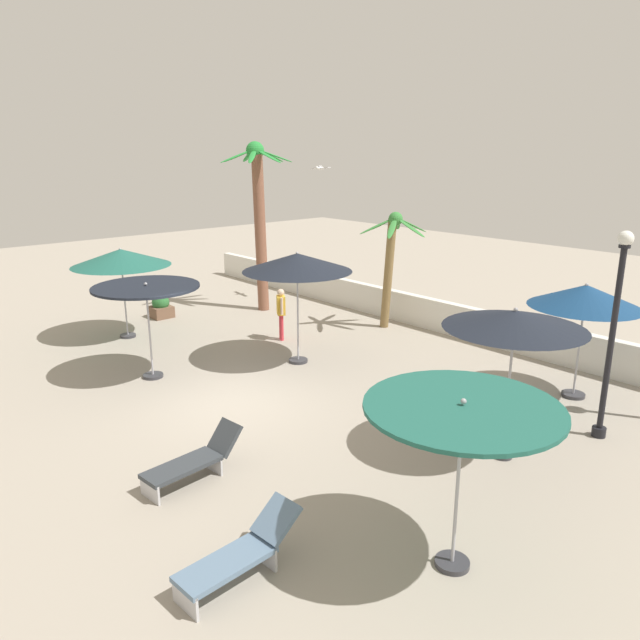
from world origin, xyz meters
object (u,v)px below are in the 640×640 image
(lamp_post_0, at_px, (613,330))
(lounge_chair_0, at_px, (194,460))
(guest_0, at_px, (281,309))
(planter, at_px, (161,307))
(patio_umbrella_1, at_px, (146,292))
(palm_tree_1, at_px, (259,210))
(lounge_chair_1, at_px, (240,553))
(patio_umbrella_5, at_px, (515,320))
(patio_umbrella_4, at_px, (462,416))
(palm_tree_0, at_px, (391,255))
(patio_umbrella_2, at_px, (585,297))
(seagull_0, at_px, (320,168))
(patio_umbrella_0, at_px, (297,263))
(patio_umbrella_3, at_px, (121,258))

(lamp_post_0, distance_m, lounge_chair_0, 8.39)
(guest_0, relative_size, planter, 1.90)
(patio_umbrella_1, relative_size, lamp_post_0, 0.62)
(palm_tree_1, relative_size, lounge_chair_0, 3.10)
(lamp_post_0, relative_size, lounge_chair_1, 2.22)
(lounge_chair_1, bearing_deg, guest_0, 138.92)
(lamp_post_0, relative_size, guest_0, 2.63)
(patio_umbrella_5, height_order, palm_tree_1, palm_tree_1)
(patio_umbrella_4, distance_m, palm_tree_0, 11.82)
(patio_umbrella_5, distance_m, palm_tree_1, 12.57)
(patio_umbrella_2, bearing_deg, patio_umbrella_1, -138.53)
(patio_umbrella_4, bearing_deg, lamp_post_0, 94.35)
(lounge_chair_1, height_order, seagull_0, seagull_0)
(patio_umbrella_0, height_order, patio_umbrella_5, patio_umbrella_0)
(lamp_post_0, xyz_separation_m, lounge_chair_0, (-4.06, -7.09, -1.90))
(patio_umbrella_1, relative_size, lounge_chair_1, 1.39)
(palm_tree_0, relative_size, guest_0, 2.37)
(patio_umbrella_2, distance_m, lounge_chair_0, 9.36)
(lamp_post_0, height_order, lounge_chair_0, lamp_post_0)
(patio_umbrella_3, height_order, palm_tree_1, palm_tree_1)
(patio_umbrella_0, xyz_separation_m, palm_tree_0, (-0.55, 4.34, -0.35))
(patio_umbrella_3, height_order, lounge_chair_0, patio_umbrella_3)
(patio_umbrella_3, xyz_separation_m, patio_umbrella_4, (13.37, -1.26, -0.21))
(patio_umbrella_1, distance_m, patio_umbrella_2, 10.49)
(patio_umbrella_2, relative_size, patio_umbrella_4, 1.05)
(patio_umbrella_0, bearing_deg, patio_umbrella_2, 28.42)
(lamp_post_0, distance_m, planter, 14.68)
(palm_tree_1, relative_size, lamp_post_0, 1.41)
(lounge_chair_0, bearing_deg, lamp_post_0, 60.18)
(patio_umbrella_0, bearing_deg, planter, -174.46)
(guest_0, height_order, seagull_0, seagull_0)
(patio_umbrella_4, height_order, planter, patio_umbrella_4)
(patio_umbrella_5, xyz_separation_m, lounge_chair_0, (-3.22, -4.85, -2.35))
(patio_umbrella_2, distance_m, palm_tree_1, 11.71)
(patio_umbrella_1, height_order, palm_tree_0, palm_tree_0)
(patio_umbrella_3, distance_m, palm_tree_1, 5.34)
(patio_umbrella_2, height_order, patio_umbrella_4, patio_umbrella_2)
(patio_umbrella_5, bearing_deg, patio_umbrella_1, -159.78)
(lamp_post_0, xyz_separation_m, lounge_chair_1, (-1.37, -7.94, -1.89))
(palm_tree_0, bearing_deg, guest_0, -111.73)
(patio_umbrella_4, xyz_separation_m, palm_tree_1, (-13.39, 6.48, 1.33))
(lounge_chair_1, bearing_deg, palm_tree_0, 122.77)
(seagull_0, distance_m, planter, 7.68)
(patio_umbrella_3, xyz_separation_m, patio_umbrella_5, (12.11, 2.05, 0.21))
(lounge_chair_0, bearing_deg, guest_0, 131.09)
(palm_tree_0, xyz_separation_m, guest_0, (-1.37, -3.43, -1.48))
(palm_tree_0, height_order, guest_0, palm_tree_0)
(patio_umbrella_5, bearing_deg, lamp_post_0, 69.45)
(lounge_chair_1, bearing_deg, patio_umbrella_4, 53.07)
(planter, bearing_deg, patio_umbrella_0, 5.54)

